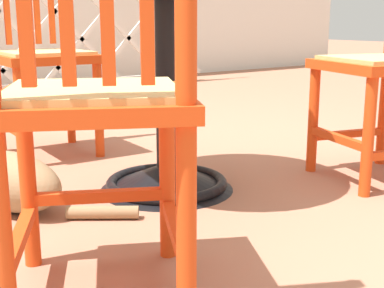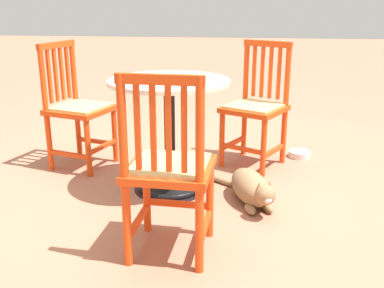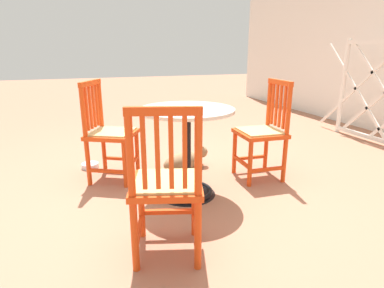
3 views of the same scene
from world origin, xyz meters
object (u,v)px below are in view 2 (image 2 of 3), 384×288
object	(u,v)px
cafe_table	(170,148)
tabby_cat	(252,189)
pet_water_bowl	(299,154)
orange_chair_near_fence	(169,171)
orange_chair_tucked_in	(256,108)
orange_chair_by_planter	(77,109)

from	to	relation	value
cafe_table	tabby_cat	bearing A→B (deg)	162.73
pet_water_bowl	orange_chair_near_fence	bearing A→B (deg)	62.75
cafe_table	orange_chair_near_fence	xyz separation A→B (m)	(-0.13, 0.78, 0.15)
cafe_table	pet_water_bowl	xyz separation A→B (m)	(-0.92, -0.75, -0.26)
orange_chair_tucked_in	tabby_cat	bearing A→B (deg)	88.31
orange_chair_tucked_in	pet_water_bowl	xyz separation A→B (m)	(-0.36, -0.19, -0.41)
orange_chair_tucked_in	orange_chair_by_planter	distance (m)	1.31
tabby_cat	cafe_table	bearing A→B (deg)	-17.27
orange_chair_near_fence	orange_chair_by_planter	xyz separation A→B (m)	(0.88, -1.15, 0.00)
cafe_table	tabby_cat	distance (m)	0.59
cafe_table	orange_chair_near_fence	size ratio (longest dim) A/B	0.83
orange_chair_near_fence	pet_water_bowl	xyz separation A→B (m)	(-0.79, -1.53, -0.41)
orange_chair_by_planter	pet_water_bowl	distance (m)	1.75
orange_chair_near_fence	tabby_cat	world-z (taller)	orange_chair_near_fence
orange_chair_by_planter	orange_chair_tucked_in	bearing A→B (deg)	-171.61
cafe_table	orange_chair_tucked_in	world-z (taller)	orange_chair_tucked_in
orange_chair_by_planter	tabby_cat	size ratio (longest dim) A/B	1.41
tabby_cat	pet_water_bowl	size ratio (longest dim) A/B	3.80
orange_chair_tucked_in	tabby_cat	distance (m)	0.80
cafe_table	pet_water_bowl	world-z (taller)	cafe_table
orange_chair_near_fence	tabby_cat	size ratio (longest dim) A/B	1.41
orange_chair_near_fence	pet_water_bowl	bearing A→B (deg)	-117.25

